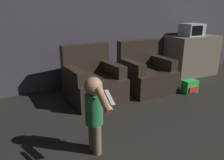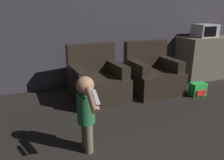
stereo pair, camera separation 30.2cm
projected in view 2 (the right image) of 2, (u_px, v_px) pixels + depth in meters
The scene contains 7 objects.
wall_back at pixel (89, 20), 4.15m from camera, with size 8.40×0.05×2.60m.
armchair_left at pixel (97, 81), 3.73m from camera, with size 0.93×0.89×0.92m.
armchair_right at pixel (152, 75), 4.09m from camera, with size 0.88×0.85×0.92m.
person_toddler at pixel (86, 109), 2.27m from camera, with size 0.19×0.59×0.85m.
toy_backpack at pixel (198, 89), 3.92m from camera, with size 0.27×0.19×0.24m.
kitchen_counter at pixel (204, 57), 4.90m from camera, with size 1.15×0.65×0.91m.
microwave at pixel (205, 31), 4.69m from camera, with size 0.45×0.39×0.27m.
Camera 2 is at (-1.09, 0.31, 1.49)m, focal length 35.00 mm.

